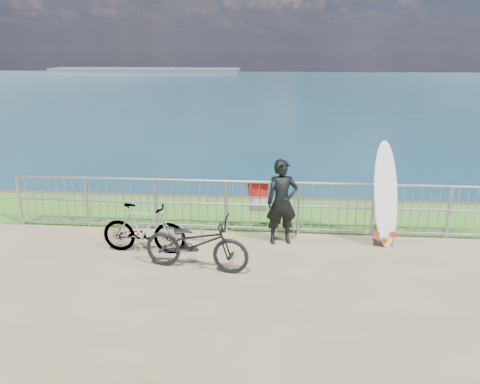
# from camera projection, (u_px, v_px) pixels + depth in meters

# --- Properties ---
(grass_strip) EXTENTS (120.00, 120.00, 0.00)m
(grass_strip) POSITION_uv_depth(u_px,v_px,m) (253.00, 214.00, 10.91)
(grass_strip) COLOR #316D1D
(grass_strip) RESTS_ON ground
(seascape) EXTENTS (260.00, 260.00, 5.00)m
(seascape) POSITION_uv_depth(u_px,v_px,m) (146.00, 72.00, 153.51)
(seascape) COLOR brown
(seascape) RESTS_ON ground
(railing) EXTENTS (10.06, 0.10, 1.13)m
(railing) POSITION_uv_depth(u_px,v_px,m) (251.00, 206.00, 9.69)
(railing) COLOR #95989D
(railing) RESTS_ON ground
(surfer) EXTENTS (0.69, 0.53, 1.69)m
(surfer) POSITION_uv_depth(u_px,v_px,m) (282.00, 202.00, 9.09)
(surfer) COLOR black
(surfer) RESTS_ON ground
(surfboard) EXTENTS (0.68, 0.65, 2.06)m
(surfboard) POSITION_uv_depth(u_px,v_px,m) (386.00, 198.00, 8.98)
(surfboard) COLOR white
(surfboard) RESTS_ON ground
(bicycle_near) EXTENTS (1.94, 0.93, 0.98)m
(bicycle_near) POSITION_uv_depth(u_px,v_px,m) (196.00, 243.00, 8.07)
(bicycle_near) COLOR black
(bicycle_near) RESTS_ON ground
(bicycle_far) EXTENTS (1.63, 0.54, 0.96)m
(bicycle_far) POSITION_uv_depth(u_px,v_px,m) (144.00, 228.00, 8.74)
(bicycle_far) COLOR black
(bicycle_far) RESTS_ON ground
(bike_rack) EXTENTS (1.88, 0.05, 0.39)m
(bike_rack) POSITION_uv_depth(u_px,v_px,m) (160.00, 226.00, 9.29)
(bike_rack) COLOR #95989D
(bike_rack) RESTS_ON ground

